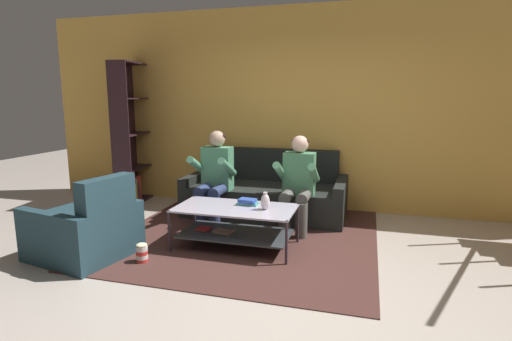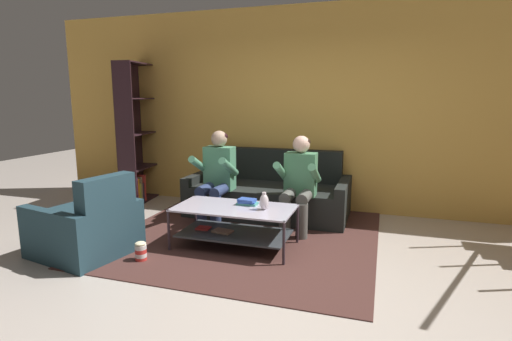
% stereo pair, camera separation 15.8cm
% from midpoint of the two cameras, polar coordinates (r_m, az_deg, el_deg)
% --- Properties ---
extents(ground, '(16.80, 16.80, 0.00)m').
position_cam_midpoint_polar(ground, '(3.83, -0.06, -14.70)').
color(ground, '#BFB2A6').
extents(back_partition, '(8.40, 0.12, 2.90)m').
position_cam_midpoint_polar(back_partition, '(5.87, 6.60, 8.63)').
color(back_partition, gold).
rests_on(back_partition, ground).
extents(couch, '(2.19, 1.00, 0.88)m').
position_cam_midpoint_polar(couch, '(5.63, 0.69, -3.40)').
color(couch, black).
rests_on(couch, ground).
extents(person_seated_left, '(0.50, 0.58, 1.20)m').
position_cam_midpoint_polar(person_seated_left, '(5.18, -6.81, -0.51)').
color(person_seated_left, navy).
rests_on(person_seated_left, ground).
extents(person_seated_right, '(0.50, 0.58, 1.17)m').
position_cam_midpoint_polar(person_seated_right, '(4.87, 5.05, -1.36)').
color(person_seated_right, '#565650').
rests_on(person_seated_right, ground).
extents(coffee_table, '(1.29, 0.67, 0.46)m').
position_cam_midpoint_polar(coffee_table, '(4.38, -4.08, -7.13)').
color(coffee_table, '#BCB5CA').
rests_on(coffee_table, ground).
extents(area_rug, '(3.00, 3.29, 0.01)m').
position_cam_midpoint_polar(area_rug, '(4.96, -1.79, -8.64)').
color(area_rug, '#492A26').
rests_on(area_rug, ground).
extents(vase, '(0.10, 0.10, 0.19)m').
position_cam_midpoint_polar(vase, '(4.22, 0.25, -4.44)').
color(vase, silver).
rests_on(vase, coffee_table).
extents(book_stack, '(0.22, 0.16, 0.07)m').
position_cam_midpoint_polar(book_stack, '(4.42, -2.23, -4.51)').
color(book_stack, teal).
rests_on(book_stack, coffee_table).
extents(bookshelf, '(0.41, 0.94, 2.14)m').
position_cam_midpoint_polar(bookshelf, '(6.51, -18.22, 3.50)').
color(bookshelf, black).
rests_on(bookshelf, ground).
extents(armchair, '(1.05, 1.00, 0.86)m').
position_cam_midpoint_polar(armchair, '(4.54, -24.11, -7.73)').
color(armchair, '#223D48').
rests_on(armchair, ground).
extents(popcorn_tub, '(0.12, 0.12, 0.20)m').
position_cam_midpoint_polar(popcorn_tub, '(4.23, -17.04, -11.18)').
color(popcorn_tub, red).
rests_on(popcorn_tub, ground).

